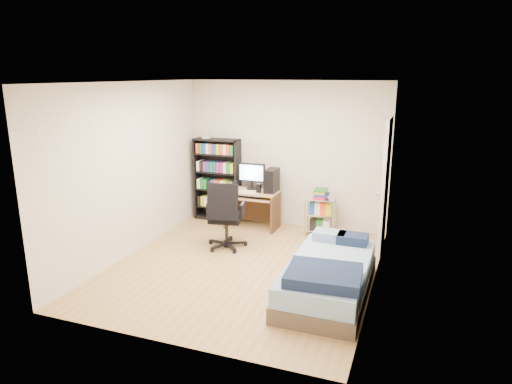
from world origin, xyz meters
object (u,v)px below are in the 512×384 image
at_px(media_shelf, 217,179).
at_px(computer_desk, 258,194).
at_px(office_chair, 226,227).
at_px(bed, 328,276).

height_order(media_shelf, computer_desk, media_shelf).
bearing_deg(computer_desk, media_shelf, 167.78).
relative_size(media_shelf, office_chair, 1.46).
bearing_deg(computer_desk, bed, -51.46).
relative_size(computer_desk, bed, 0.59).
height_order(media_shelf, office_chair, media_shelf).
relative_size(computer_desk, office_chair, 1.06).
relative_size(office_chair, bed, 0.56).
bearing_deg(bed, media_shelf, 137.93).
distance_m(computer_desk, bed, 2.68).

